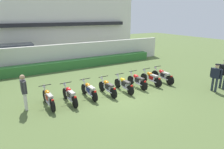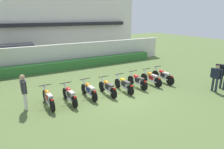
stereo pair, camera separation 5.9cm
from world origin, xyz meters
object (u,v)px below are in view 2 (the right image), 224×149
Objects in this scene: motorcycle_in_row_0 at (48,98)px; officer_1 at (224,72)px; motorcycle_in_row_5 at (137,80)px; officer_0 at (216,76)px; motorcycle_in_row_2 at (89,90)px; motorcycle_in_row_1 at (70,95)px; inspector_person at (24,89)px; motorcycle_in_row_3 at (107,87)px; parked_car at (20,55)px; motorcycle_in_row_6 at (151,78)px; motorcycle_in_row_7 at (163,75)px; motorcycle_in_row_4 at (124,84)px.

officer_1 is (9.48, -2.73, 0.58)m from motorcycle_in_row_0.
officer_0 is (3.44, -2.74, 0.51)m from motorcycle_in_row_5.
officer_1 is (7.37, -2.77, 0.60)m from motorcycle_in_row_2.
motorcycle_in_row_5 is at bearing -92.59° from motorcycle_in_row_0.
inspector_person reaches higher than motorcycle_in_row_1.
motorcycle_in_row_3 is at bearing -18.82° from officer_1.
motorcycle_in_row_6 is (6.58, -9.46, -0.50)m from parked_car.
parked_car is 2.53× the size of motorcycle_in_row_5.
motorcycle_in_row_0 is 1.11× the size of inspector_person.
motorcycle_in_row_7 is at bearing -47.15° from officer_1.
motorcycle_in_row_3 is at bearing 87.46° from motorcycle_in_row_4.
inspector_person is at bearing -24.38° from officer_0.
motorcycle_in_row_5 is at bearing -57.79° from parked_car.
motorcycle_in_row_5 is at bearing -45.65° from officer_0.
motorcycle_in_row_4 is (4.20, -0.13, -0.02)m from motorcycle_in_row_0.
motorcycle_in_row_4 is at bearing -94.43° from motorcycle_in_row_0.
motorcycle_in_row_7 is (5.18, -0.07, 0.01)m from motorcycle_in_row_2.
motorcycle_in_row_5 is 1.00× the size of motorcycle_in_row_6.
motorcycle_in_row_0 is 2.11m from motorcycle_in_row_2.
motorcycle_in_row_2 is 1.05m from motorcycle_in_row_3.
motorcycle_in_row_7 reaches higher than motorcycle_in_row_2.
motorcycle_in_row_5 is at bearing 86.14° from motorcycle_in_row_6.
officer_1 is at bearing -134.41° from motorcycle_in_row_6.
motorcycle_in_row_1 reaches higher than motorcycle_in_row_6.
motorcycle_in_row_4 is (4.45, -9.58, -0.50)m from parked_car.
motorcycle_in_row_3 is 3.18m from motorcycle_in_row_6.
motorcycle_in_row_3 is 1.04× the size of officer_1.
inspector_person is 10.13m from officer_0.
motorcycle_in_row_0 is 1.16× the size of officer_0.
motorcycle_in_row_1 reaches higher than motorcycle_in_row_2.
motorcycle_in_row_2 is 0.94× the size of motorcycle_in_row_4.
motorcycle_in_row_4 is 5.23m from inspector_person.
officer_1 reaches higher than motorcycle_in_row_2.
parked_car is 10.15m from motorcycle_in_row_3.
motorcycle_in_row_5 is at bearing -91.60° from motorcycle_in_row_1.
officer_0 is (1.41, -2.70, 0.50)m from motorcycle_in_row_7.
motorcycle_in_row_0 is 5.26m from motorcycle_in_row_5.
motorcycle_in_row_0 is at bearing -86.51° from parked_car.
motorcycle_in_row_7 is (4.14, 0.06, 0.01)m from motorcycle_in_row_3.
motorcycle_in_row_3 is 1.11× the size of officer_0.
inspector_person reaches higher than motorcycle_in_row_0.
inspector_person reaches higher than motorcycle_in_row_7.
motorcycle_in_row_1 is 2.14m from motorcycle_in_row_3.
motorcycle_in_row_4 is 2.14m from motorcycle_in_row_6.
motorcycle_in_row_7 is at bearing -92.89° from motorcycle_in_row_0.
motorcycle_in_row_6 is 1.07× the size of inspector_person.
motorcycle_in_row_6 is (5.33, 0.09, -0.00)m from motorcycle_in_row_1.
inspector_person reaches higher than motorcycle_in_row_3.
motorcycle_in_row_2 is 5.18m from motorcycle_in_row_7.
officer_1 is at bearing -15.99° from inspector_person.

